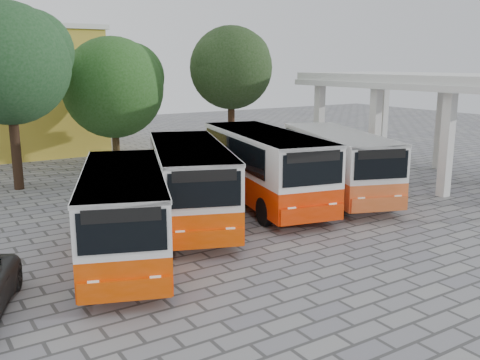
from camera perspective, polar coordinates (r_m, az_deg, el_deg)
ground at (r=19.22m, az=10.98°, el=-5.88°), size 90.00×90.00×0.00m
terminal_shelter at (r=28.87m, az=21.27°, el=9.51°), size 6.80×15.80×5.40m
bus_far_left at (r=16.64m, az=-12.30°, el=-3.01°), size 4.93×8.28×2.79m
bus_centre_left at (r=20.09m, az=-5.37°, el=0.19°), size 5.29×8.83×2.98m
bus_centre_right at (r=22.57m, az=2.65°, el=1.80°), size 4.41×9.08×3.12m
bus_far_right at (r=24.38m, az=10.41°, el=2.14°), size 5.06×8.67×2.93m
tree_left at (r=27.26m, az=-23.40°, el=11.71°), size 5.91×5.62×8.73m
tree_middle at (r=31.30m, az=-13.28°, el=9.92°), size 5.94×5.66×7.41m
tree_right at (r=32.30m, az=-0.89°, el=12.16°), size 5.13×4.89×8.10m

